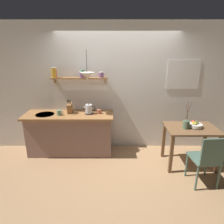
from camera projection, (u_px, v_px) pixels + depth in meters
name	position (u px, v px, depth m)	size (l,w,h in m)	color
ground_plane	(117.00, 160.00, 4.05)	(14.00, 14.00, 0.00)	#A87F56
back_wall	(126.00, 88.00, 4.24)	(6.80, 0.11, 2.70)	white
kitchen_counter	(70.00, 133.00, 4.21)	(1.83, 0.63, 0.89)	gray
wall_shelf	(75.00, 76.00, 4.00)	(1.15, 0.20, 0.33)	brown
dining_table	(190.00, 134.00, 3.72)	(0.95, 0.66, 0.77)	brown
dining_chair_near	(206.00, 158.00, 3.15)	(0.46, 0.47, 0.92)	#4C6B5B
fruit_bowl	(195.00, 125.00, 3.67)	(0.25, 0.25, 0.13)	silver
twig_vase	(186.00, 124.00, 3.61)	(0.12, 0.12, 0.51)	#567056
electric_kettle	(89.00, 109.00, 4.04)	(0.25, 0.17, 0.22)	black
knife_block	(69.00, 108.00, 4.07)	(0.09, 0.19, 0.30)	#9E6B3D
coffee_mug_by_sink	(59.00, 113.00, 3.97)	(0.13, 0.09, 0.11)	slate
coffee_mug_spare	(99.00, 112.00, 4.07)	(0.12, 0.08, 0.09)	#C6664C
pendant_lamp	(87.00, 76.00, 3.80)	(0.26, 0.26, 0.54)	black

